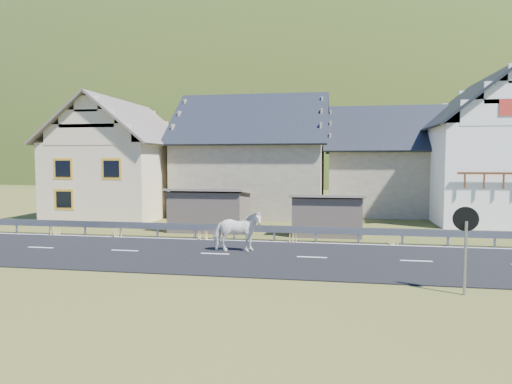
# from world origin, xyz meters

# --- Properties ---
(ground) EXTENTS (160.00, 160.00, 0.00)m
(ground) POSITION_xyz_m (0.00, 0.00, 0.00)
(ground) COLOR #333C14
(ground) RESTS_ON ground
(road) EXTENTS (60.00, 7.00, 0.04)m
(road) POSITION_xyz_m (0.00, 0.00, 0.02)
(road) COLOR black
(road) RESTS_ON ground
(lane_markings) EXTENTS (60.00, 6.60, 0.01)m
(lane_markings) POSITION_xyz_m (0.00, 0.00, 0.04)
(lane_markings) COLOR silver
(lane_markings) RESTS_ON road
(guardrail) EXTENTS (28.10, 0.09, 0.75)m
(guardrail) POSITION_xyz_m (-0.00, 3.68, 0.56)
(guardrail) COLOR #93969B
(guardrail) RESTS_ON ground
(shed_left) EXTENTS (4.30, 3.30, 2.40)m
(shed_left) POSITION_xyz_m (-2.00, 6.50, 1.10)
(shed_left) COLOR brown
(shed_left) RESTS_ON ground
(shed_right) EXTENTS (3.80, 2.90, 2.20)m
(shed_right) POSITION_xyz_m (4.50, 6.00, 1.00)
(shed_right) COLOR brown
(shed_right) RESTS_ON ground
(house_cream) EXTENTS (7.80, 9.80, 8.30)m
(house_cream) POSITION_xyz_m (-10.00, 12.00, 4.36)
(house_cream) COLOR beige
(house_cream) RESTS_ON ground
(house_stone_a) EXTENTS (10.80, 9.80, 8.90)m
(house_stone_a) POSITION_xyz_m (-1.00, 15.00, 4.63)
(house_stone_a) COLOR tan
(house_stone_a) RESTS_ON ground
(house_stone_b) EXTENTS (9.80, 8.80, 8.10)m
(house_stone_b) POSITION_xyz_m (9.00, 17.00, 4.24)
(house_stone_b) COLOR tan
(house_stone_b) RESTS_ON ground
(house_white) EXTENTS (8.80, 10.80, 9.70)m
(house_white) POSITION_xyz_m (15.00, 14.00, 5.06)
(house_white) COLOR white
(house_white) RESTS_ON ground
(mountain) EXTENTS (440.00, 280.00, 260.00)m
(mountain) POSITION_xyz_m (5.00, 180.00, -20.00)
(mountain) COLOR #263C0E
(mountain) RESTS_ON ground
(conifer_patch) EXTENTS (76.00, 50.00, 28.00)m
(conifer_patch) POSITION_xyz_m (-55.00, 110.00, 6.00)
(conifer_patch) COLOR black
(conifer_patch) RESTS_ON ground
(horse) EXTENTS (1.23, 2.18, 1.75)m
(horse) POSITION_xyz_m (0.80, 0.61, 0.91)
(horse) COLOR white
(horse) RESTS_ON road
(traffic_mirror) EXTENTS (0.70, 0.29, 2.58)m
(traffic_mirror) POSITION_xyz_m (8.61, -4.19, 1.89)
(traffic_mirror) COLOR #93969B
(traffic_mirror) RESTS_ON ground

